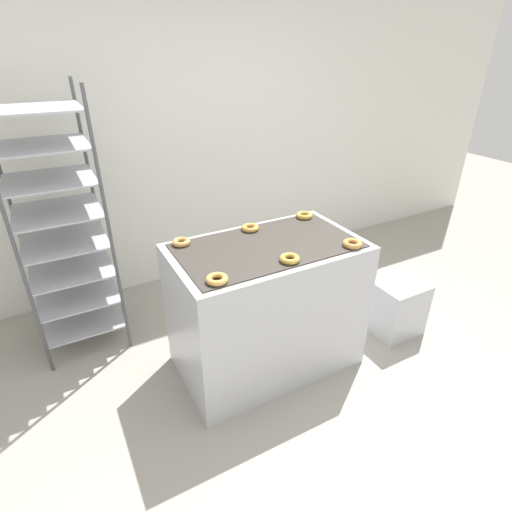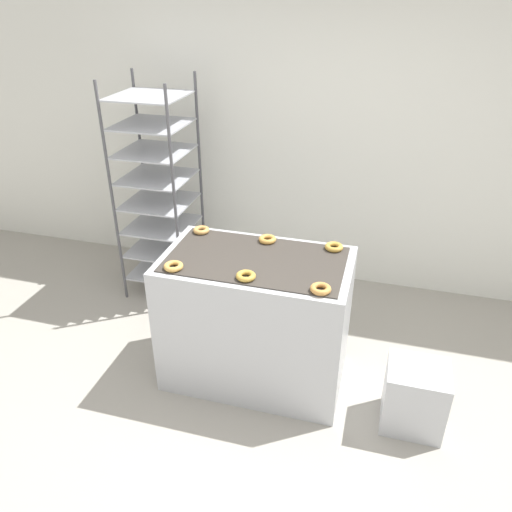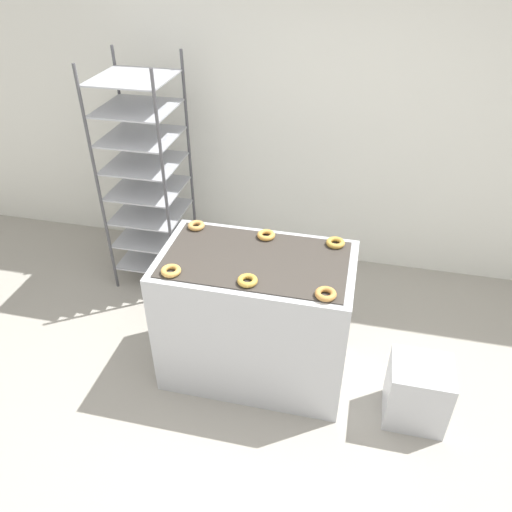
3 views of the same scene
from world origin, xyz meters
The scene contains 11 objects.
ground_plane centered at (0.00, 0.00, 0.00)m, with size 14.00×14.00×0.00m, color #9E998E.
wall_back centered at (0.00, 2.12, 1.40)m, with size 8.00×0.05×2.80m.
fryer_machine centered at (0.00, 0.61, 0.47)m, with size 1.21×0.71×0.94m.
baking_rack_cart centered at (-1.11, 1.52, 0.95)m, with size 0.57×0.58×1.87m.
glaze_bin centered at (1.08, 0.42, 0.22)m, with size 0.37×0.33×0.44m.
donut_near_left centered at (-0.45, 0.35, 0.96)m, with size 0.12×0.12×0.03m, color gold.
donut_near_center centered at (0.01, 0.36, 0.96)m, with size 0.12×0.12×0.03m, color #BB923A.
donut_near_right centered at (0.45, 0.34, 0.96)m, with size 0.12×0.12×0.03m, color #BF8440.
donut_far_left centered at (-0.47, 0.87, 0.96)m, with size 0.11×0.11×0.03m, color tan.
donut_far_center centered at (0.01, 0.86, 0.96)m, with size 0.12×0.12×0.03m, color gold.
donut_far_right centered at (0.46, 0.87, 0.96)m, with size 0.12×0.12×0.03m, color gold.
Camera 3 is at (0.56, -1.82, 2.70)m, focal length 35.00 mm.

